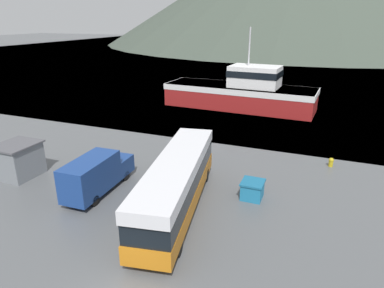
# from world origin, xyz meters

# --- Properties ---
(water_surface) EXTENTS (240.00, 240.00, 0.00)m
(water_surface) POSITION_xyz_m (0.00, 139.76, 0.00)
(water_surface) COLOR #475B6B
(water_surface) RESTS_ON ground
(tour_bus) EXTENTS (4.53, 12.26, 3.30)m
(tour_bus) POSITION_xyz_m (-0.99, 7.69, 1.85)
(tour_bus) COLOR #B26614
(tour_bus) RESTS_ON ground
(delivery_van) EXTENTS (2.17, 6.26, 2.58)m
(delivery_van) POSITION_xyz_m (-6.87, 7.71, 1.35)
(delivery_van) COLOR navy
(delivery_van) RESTS_ON ground
(fishing_boat) EXTENTS (19.35, 6.71, 10.02)m
(fishing_boat) POSITION_xyz_m (-3.58, 33.73, 2.12)
(fishing_boat) COLOR maroon
(fishing_boat) RESTS_ON water_surface
(storage_bin) EXTENTS (1.43, 1.53, 1.18)m
(storage_bin) POSITION_xyz_m (2.95, 10.78, 0.60)
(storage_bin) COLOR teal
(storage_bin) RESTS_ON ground
(dock_kiosk) EXTENTS (2.66, 3.00, 2.52)m
(dock_kiosk) POSITION_xyz_m (-13.74, 7.68, 1.27)
(dock_kiosk) COLOR slate
(dock_kiosk) RESTS_ON ground
(mooring_bollard) EXTENTS (0.39, 0.39, 0.72)m
(mooring_bollard) POSITION_xyz_m (7.62, 18.09, 0.38)
(mooring_bollard) COLOR #B29919
(mooring_bollard) RESTS_ON ground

